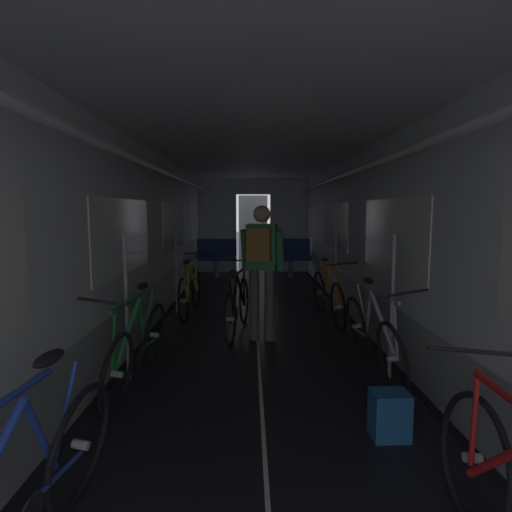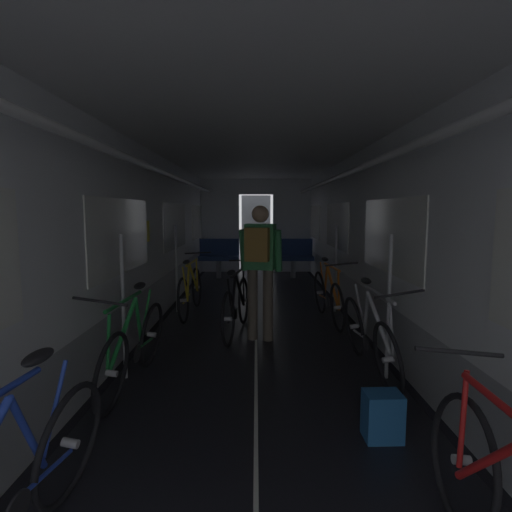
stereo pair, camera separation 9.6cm
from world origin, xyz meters
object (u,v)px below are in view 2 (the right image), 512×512
object	(u,v)px
bench_seat_far_right	(293,254)
bicycle_blue	(5,498)
backpack_on_floor	(383,416)
person_cyclist_aisle	(260,260)
bench_seat_far_left	(219,254)
bicycle_silver	(370,336)
bicycle_orange	(328,296)
bicycle_yellow	(190,290)
bicycle_green	(134,346)
bicycle_black_in_aisle	(236,305)

from	to	relation	value
bench_seat_far_right	bicycle_blue	size ratio (longest dim) A/B	0.58
bicycle_blue	backpack_on_floor	xyz separation A→B (m)	(1.99, 1.10, -0.21)
person_cyclist_aisle	bench_seat_far_left	bearing A→B (deg)	101.16
bicycle_silver	backpack_on_floor	bearing A→B (deg)	-101.05
bench_seat_far_left	bicycle_orange	xyz separation A→B (m)	(1.96, -3.95, -0.18)
bench_seat_far_left	person_cyclist_aisle	xyz separation A→B (m)	(0.95, -4.82, 0.45)
bench_seat_far_left	person_cyclist_aisle	bearing A→B (deg)	-78.84
bench_seat_far_right	bicycle_yellow	xyz separation A→B (m)	(-1.92, -3.53, -0.18)
bicycle_green	backpack_on_floor	bearing A→B (deg)	-23.56
bicycle_silver	person_cyclist_aisle	size ratio (longest dim) A/B	1.01
bench_seat_far_left	bicycle_green	distance (m)	6.16
bicycle_green	bicycle_blue	size ratio (longest dim) A/B	1.00
bicycle_orange	backpack_on_floor	size ratio (longest dim) A/B	4.98
bench_seat_far_right	backpack_on_floor	xyz separation A→B (m)	(0.00, -7.03, -0.40)
bicycle_silver	person_cyclist_aisle	distance (m)	1.63
bicycle_black_in_aisle	bicycle_blue	bearing A→B (deg)	-103.06
backpack_on_floor	bench_seat_far_left	bearing A→B (deg)	104.37
bench_seat_far_right	bicycle_green	size ratio (longest dim) A/B	0.58
bicycle_yellow	bicycle_orange	world-z (taller)	bicycle_orange
bicycle_silver	person_cyclist_aisle	xyz separation A→B (m)	(-1.08, 1.03, 0.64)
bicycle_green	bicycle_blue	bearing A→B (deg)	-88.90
bench_seat_far_left	bicycle_yellow	world-z (taller)	bench_seat_far_left
bench_seat_far_right	bicycle_green	distance (m)	6.48
bicycle_green	bicycle_silver	world-z (taller)	bicycle_silver
bicycle_green	person_cyclist_aisle	xyz separation A→B (m)	(1.17, 1.33, 0.63)
bicycle_blue	bicycle_black_in_aisle	bearing A→B (deg)	76.94
bicycle_blue	bench_seat_far_left	bearing A→B (deg)	88.69
bench_seat_far_left	bicycle_yellow	bearing A→B (deg)	-92.01
bicycle_orange	bicycle_black_in_aisle	size ratio (longest dim) A/B	1.01
bicycle_orange	person_cyclist_aisle	xyz separation A→B (m)	(-1.01, -0.86, 0.63)
bicycle_yellow	person_cyclist_aisle	distance (m)	1.79
backpack_on_floor	bicycle_silver	bearing A→B (deg)	78.95
bicycle_green	person_cyclist_aisle	world-z (taller)	person_cyclist_aisle
bicycle_yellow	bicycle_blue	bearing A→B (deg)	-90.78
bicycle_yellow	bicycle_orange	size ratio (longest dim) A/B	1.00
bicycle_green	person_cyclist_aisle	distance (m)	1.89
bicycle_yellow	bicycle_silver	xyz separation A→B (m)	(2.16, -2.31, -0.00)
bicycle_silver	bicycle_blue	bearing A→B (deg)	-134.12
bench_seat_far_right	bicycle_blue	bearing A→B (deg)	-103.72
bench_seat_far_right	bicycle_orange	distance (m)	3.96
bench_seat_far_right	bicycle_green	bearing A→B (deg)	-108.22
person_cyclist_aisle	bicycle_black_in_aisle	xyz separation A→B (m)	(-0.30, 0.27, -0.63)
bicycle_yellow	bicycle_blue	xyz separation A→B (m)	(-0.06, -4.60, -0.00)
bicycle_black_in_aisle	backpack_on_floor	world-z (taller)	bicycle_black_in_aisle
bicycle_green	bicycle_silver	xyz separation A→B (m)	(2.26, 0.30, -0.00)
bicycle_orange	bench_seat_far_right	bearing A→B (deg)	92.28
bicycle_green	bicycle_orange	distance (m)	3.10
bicycle_silver	bicycle_black_in_aisle	size ratio (longest dim) A/B	1.01
bicycle_yellow	bicycle_blue	size ratio (longest dim) A/B	1.00
bench_seat_far_right	bicycle_yellow	distance (m)	4.03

